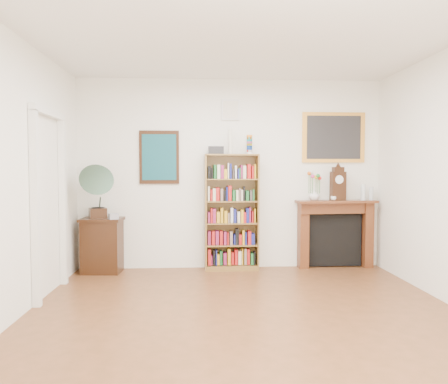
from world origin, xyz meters
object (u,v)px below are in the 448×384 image
(bookshelf, at_px, (232,206))
(cd_stack, at_px, (113,216))
(bottle_right, at_px, (371,193))
(side_cabinet, at_px, (102,245))
(mantel_clock, at_px, (338,184))
(gramophone, at_px, (95,188))
(flower_vase, at_px, (314,195))
(fireplace, at_px, (335,228))
(teacup, at_px, (333,198))
(bottle_left, at_px, (363,192))

(bookshelf, xyz_separation_m, cd_stack, (-1.66, -0.22, -0.12))
(cd_stack, bearing_deg, bottle_right, 4.02)
(side_cabinet, height_order, mantel_clock, mantel_clock)
(side_cabinet, height_order, gramophone, gramophone)
(side_cabinet, height_order, flower_vase, flower_vase)
(fireplace, distance_m, flower_vase, 0.60)
(teacup, bearing_deg, bookshelf, 179.22)
(bookshelf, xyz_separation_m, gramophone, (-1.91, -0.18, 0.26))
(side_cabinet, bearing_deg, flower_vase, 5.91)
(gramophone, height_order, flower_vase, gramophone)
(bookshelf, relative_size, teacup, 23.35)
(gramophone, bearing_deg, side_cabinet, 43.39)
(gramophone, distance_m, bottle_left, 3.88)
(side_cabinet, relative_size, teacup, 9.35)
(flower_vase, relative_size, bottle_right, 0.80)
(teacup, xyz_separation_m, bottle_right, (0.59, 0.07, 0.07))
(flower_vase, xyz_separation_m, bottle_right, (0.86, -0.00, 0.02))
(side_cabinet, height_order, bottle_right, bottle_right)
(teacup, xyz_separation_m, bottle_left, (0.46, 0.04, 0.09))
(bookshelf, height_order, side_cabinet, bookshelf)
(fireplace, relative_size, teacup, 14.53)
(side_cabinet, relative_size, flower_vase, 4.88)
(fireplace, relative_size, bottle_right, 6.06)
(gramophone, bearing_deg, bottle_right, -16.84)
(bookshelf, distance_m, bottle_left, 1.97)
(side_cabinet, bearing_deg, mantel_clock, 5.18)
(side_cabinet, height_order, teacup, teacup)
(bookshelf, relative_size, cd_stack, 16.24)
(fireplace, height_order, teacup, teacup)
(flower_vase, height_order, bottle_left, bottle_left)
(cd_stack, xyz_separation_m, flower_vase, (2.90, 0.27, 0.27))
(fireplace, distance_m, gramophone, 3.54)
(bookshelf, relative_size, gramophone, 2.57)
(side_cabinet, distance_m, cd_stack, 0.49)
(mantel_clock, bearing_deg, gramophone, 175.27)
(side_cabinet, bearing_deg, gramophone, -112.75)
(gramophone, bearing_deg, flower_vase, -15.88)
(side_cabinet, relative_size, mantel_clock, 1.57)
(cd_stack, bearing_deg, flower_vase, 5.26)
(side_cabinet, xyz_separation_m, gramophone, (-0.06, -0.12, 0.82))
(bottle_right, bearing_deg, fireplace, 177.71)
(cd_stack, relative_size, teacup, 1.44)
(mantel_clock, relative_size, bottle_left, 2.06)
(gramophone, distance_m, bottle_right, 4.02)
(mantel_clock, bearing_deg, bookshelf, 172.65)
(teacup, distance_m, bottle_left, 0.47)
(bookshelf, bearing_deg, gramophone, -175.46)
(bottle_right, bearing_deg, gramophone, -176.69)
(bookshelf, bearing_deg, cd_stack, -173.55)
(fireplace, xyz_separation_m, flower_vase, (-0.33, -0.02, 0.51))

